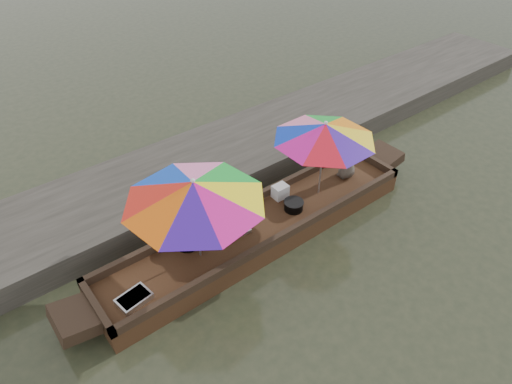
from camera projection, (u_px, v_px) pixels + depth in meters
water at (259, 238)px, 8.27m from camera, size 80.00×80.00×0.00m
dock at (194, 171)px, 9.47m from camera, size 22.00×2.20×0.50m
boat_hull at (259, 231)px, 8.16m from camera, size 6.11×1.20×0.35m
cooking_pot at (187, 239)px, 7.58m from camera, size 0.43×0.43×0.22m
tray_crayfish at (134, 299)px, 6.70m from camera, size 0.53×0.41×0.09m
tray_scallop at (235, 230)px, 7.87m from camera, size 0.52×0.38×0.06m
charcoal_grill at (294, 206)px, 8.31m from camera, size 0.34×0.34×0.16m
supply_bag at (280, 191)px, 8.56m from camera, size 0.28×0.22×0.26m
vendor at (348, 155)px, 8.86m from camera, size 0.50×0.33×1.00m
umbrella_bow at (197, 219)px, 6.98m from camera, size 2.63×2.63×1.55m
umbrella_stern at (322, 159)px, 8.27m from camera, size 2.43×2.43×1.55m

